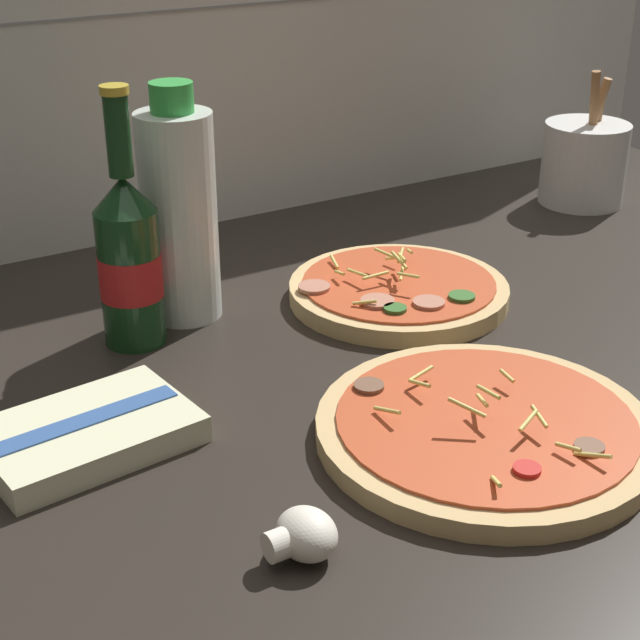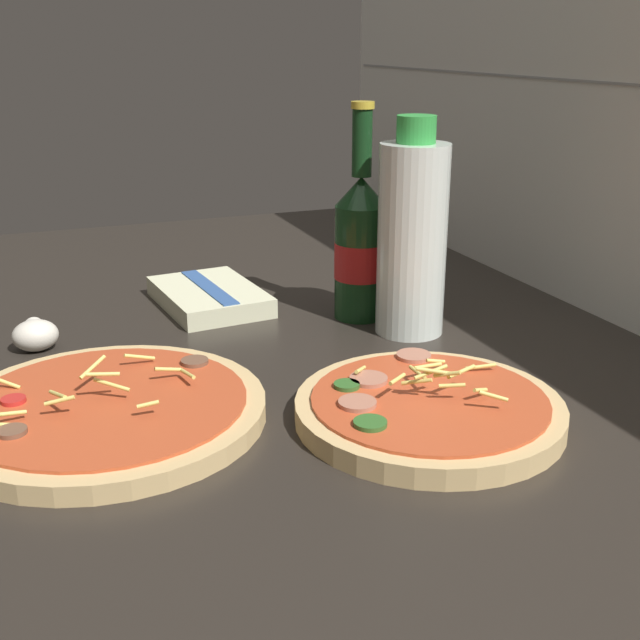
# 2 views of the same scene
# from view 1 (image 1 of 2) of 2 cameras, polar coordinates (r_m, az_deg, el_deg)

# --- Properties ---
(counter_slab) EXTENTS (1.60, 0.90, 0.03)m
(counter_slab) POSITION_cam_1_polar(r_m,az_deg,el_deg) (0.95, 3.63, -3.42)
(counter_slab) COLOR #28231E
(counter_slab) RESTS_ON ground
(tile_backsplash) EXTENTS (1.60, 0.01, 0.60)m
(tile_backsplash) POSITION_cam_1_polar(r_m,az_deg,el_deg) (1.24, -8.70, 17.40)
(tile_backsplash) COLOR silver
(tile_backsplash) RESTS_ON ground
(pizza_near) EXTENTS (0.28, 0.28, 0.05)m
(pizza_near) POSITION_cam_1_polar(r_m,az_deg,el_deg) (0.84, 9.67, -6.21)
(pizza_near) COLOR tan
(pizza_near) RESTS_ON counter_slab
(pizza_far) EXTENTS (0.24, 0.24, 0.05)m
(pizza_far) POSITION_cam_1_polar(r_m,az_deg,el_deg) (1.08, 4.58, 1.71)
(pizza_far) COLOR tan
(pizza_far) RESTS_ON counter_slab
(beer_bottle) EXTENTS (0.06, 0.06, 0.26)m
(beer_bottle) POSITION_cam_1_polar(r_m,az_deg,el_deg) (0.97, -11.05, 3.60)
(beer_bottle) COLOR #143819
(beer_bottle) RESTS_ON counter_slab
(oil_bottle) EXTENTS (0.08, 0.08, 0.25)m
(oil_bottle) POSITION_cam_1_polar(r_m,az_deg,el_deg) (1.01, -8.21, 6.17)
(oil_bottle) COLOR silver
(oil_bottle) RESTS_ON counter_slab
(mushroom_left) EXTENTS (0.05, 0.05, 0.03)m
(mushroom_left) POSITION_cam_1_polar(r_m,az_deg,el_deg) (0.69, -0.98, -12.41)
(mushroom_left) COLOR white
(mushroom_left) RESTS_ON counter_slab
(utensil_crock) EXTENTS (0.12, 0.12, 0.19)m
(utensil_crock) POSITION_cam_1_polar(r_m,az_deg,el_deg) (1.42, 15.13, 8.85)
(utensil_crock) COLOR silver
(utensil_crock) RESTS_ON counter_slab
(dish_towel) EXTENTS (0.18, 0.13, 0.03)m
(dish_towel) POSITION_cam_1_polar(r_m,az_deg,el_deg) (0.84, -13.41, -6.42)
(dish_towel) COLOR beige
(dish_towel) RESTS_ON counter_slab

